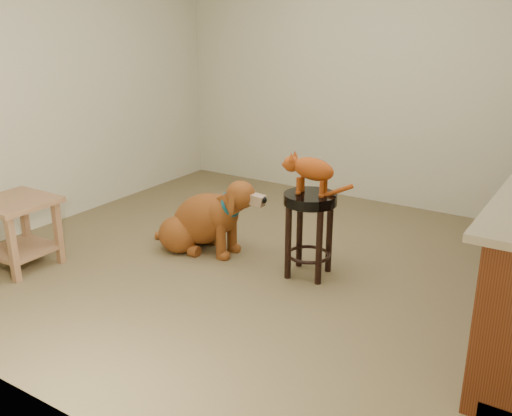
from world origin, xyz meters
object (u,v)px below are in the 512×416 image
Objects in this scene: side_table at (18,223)px; tabby_kitten at (310,170)px; golden_retriever at (204,221)px; padded_stool at (310,218)px.

tabby_kitten reaches higher than side_table.
side_table is 0.50× the size of golden_retriever.
golden_retriever is 1.08m from tabby_kitten.
tabby_kitten is at bearing 28.91° from side_table.
padded_stool is 2.21m from side_table.
tabby_kitten is (0.93, 0.05, 0.56)m from golden_retriever.
side_table is (-1.93, -1.06, -0.09)m from padded_stool.
golden_retriever reaches higher than padded_stool.
golden_retriever reaches higher than side_table.
side_table is at bearing -151.23° from padded_stool.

